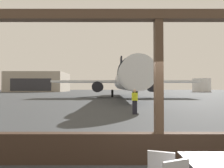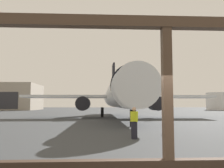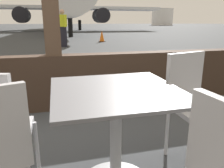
% 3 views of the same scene
% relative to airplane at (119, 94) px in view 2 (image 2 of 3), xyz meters
% --- Properties ---
extents(ground_plane, '(220.00, 220.00, 0.00)m').
position_rel_airplane_xyz_m(ground_plane, '(-1.31, 11.54, -3.29)').
color(ground_plane, '#383A3D').
extents(window_frame, '(8.93, 0.24, 3.79)m').
position_rel_airplane_xyz_m(window_frame, '(-1.31, -28.46, -2.01)').
color(window_frame, '#38281E').
rests_on(window_frame, ground).
extents(airplane, '(27.03, 33.74, 10.16)m').
position_rel_airplane_xyz_m(airplane, '(0.00, 0.00, 0.00)').
color(airplane, silver).
rests_on(airplane, ground).
extents(ground_crew_worker, '(0.40, 0.53, 1.74)m').
position_rel_airplane_xyz_m(ground_crew_worker, '(-0.87, -20.38, -2.39)').
color(ground_crew_worker, black).
rests_on(ground_crew_worker, ground).
extents(traffic_cone, '(0.36, 0.36, 0.68)m').
position_rel_airplane_xyz_m(traffic_cone, '(1.51, -18.03, -2.97)').
color(traffic_cone, orange).
rests_on(traffic_cone, ground).
extents(distant_hangar, '(25.14, 17.72, 8.94)m').
position_rel_airplane_xyz_m(distant_hangar, '(-37.22, 51.28, 1.18)').
color(distant_hangar, '#9E9384').
rests_on(distant_hangar, ground).
extents(fuel_storage_tank, '(7.77, 7.77, 6.00)m').
position_rel_airplane_xyz_m(fuel_storage_tank, '(38.36, 47.55, -0.29)').
color(fuel_storage_tank, white).
rests_on(fuel_storage_tank, ground).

